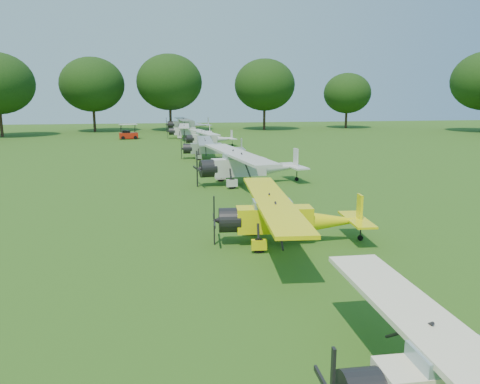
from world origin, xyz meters
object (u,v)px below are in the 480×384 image
at_px(aircraft_3, 247,164).
at_px(golf_cart, 128,134).
at_px(aircraft_2, 286,215).
at_px(aircraft_4, 211,147).
at_px(aircraft_5, 208,137).
at_px(aircraft_7, 187,123).
at_px(aircraft_6, 188,130).

bearing_deg(aircraft_3, golf_cart, 98.04).
relative_size(aircraft_2, aircraft_4, 1.04).
relative_size(aircraft_5, aircraft_7, 0.82).
bearing_deg(aircraft_6, aircraft_3, -83.70).
distance_m(aircraft_2, golf_cart, 49.87).
height_order(aircraft_3, aircraft_5, aircraft_3).
distance_m(aircraft_2, aircraft_4, 26.73).
relative_size(aircraft_3, aircraft_6, 1.20).
xyz_separation_m(aircraft_4, golf_cart, (-9.08, 22.29, -0.44)).
relative_size(aircraft_6, aircraft_7, 0.84).
relative_size(aircraft_3, golf_cart, 4.53).
distance_m(aircraft_2, aircraft_7, 61.67).
xyz_separation_m(aircraft_4, aircraft_7, (-0.14, 34.93, 0.25)).
bearing_deg(golf_cart, aircraft_6, -12.06).
bearing_deg(aircraft_2, aircraft_4, 95.22).
distance_m(aircraft_3, aircraft_6, 35.80).
height_order(aircraft_4, aircraft_5, aircraft_4).
bearing_deg(golf_cart, aircraft_3, -85.33).
bearing_deg(aircraft_7, aircraft_6, -97.00).
height_order(aircraft_7, golf_cart, aircraft_7).
xyz_separation_m(aircraft_5, aircraft_7, (-0.99, 24.17, 0.26)).
height_order(aircraft_2, aircraft_3, aircraft_3).
bearing_deg(golf_cart, aircraft_5, -60.17).
bearing_deg(aircraft_4, golf_cart, 115.76).
height_order(aircraft_3, aircraft_7, aircraft_7).
relative_size(aircraft_2, aircraft_6, 1.01).
bearing_deg(aircraft_5, aircraft_3, -98.97).
height_order(aircraft_5, aircraft_6, aircraft_6).
bearing_deg(aircraft_4, aircraft_5, 89.09).
xyz_separation_m(aircraft_2, aircraft_6, (-0.85, 48.85, -0.01)).
bearing_deg(aircraft_5, aircraft_4, -103.69).
distance_m(aircraft_2, aircraft_6, 48.86).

